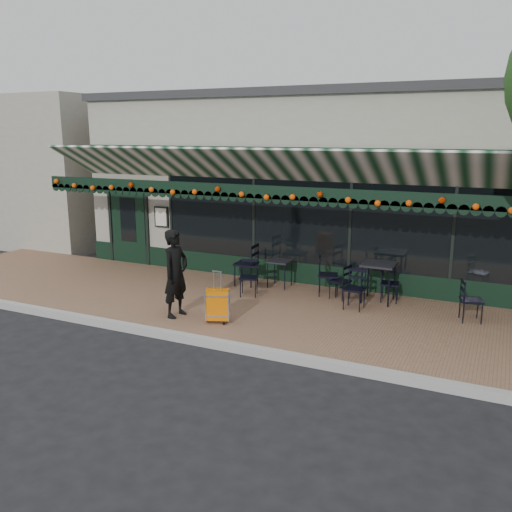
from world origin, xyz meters
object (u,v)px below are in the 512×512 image
at_px(cafe_table_b, 280,263).
at_px(chair_a_front, 354,290).
at_px(chair_b_front, 249,278).
at_px(suitcase, 218,305).
at_px(chair_b_right, 328,276).
at_px(chair_a_left, 340,282).
at_px(chair_a_right, 390,284).
at_px(woman, 176,273).
at_px(chair_b_left, 246,264).
at_px(cafe_table_a, 379,267).
at_px(chair_a_extra, 471,301).

bearing_deg(cafe_table_b, chair_a_front, -23.25).
bearing_deg(chair_b_front, chair_a_front, -16.82).
bearing_deg(suitcase, chair_b_front, 73.90).
xyz_separation_m(suitcase, chair_b_right, (1.35, 2.59, 0.11)).
bearing_deg(chair_a_left, chair_b_right, -102.29).
bearing_deg(chair_a_right, woman, 120.18).
bearing_deg(chair_b_right, chair_b_front, 99.83).
height_order(chair_b_left, chair_b_right, chair_b_left).
relative_size(cafe_table_b, chair_b_left, 0.63).
distance_m(cafe_table_a, chair_a_extra, 1.98).
bearing_deg(chair_a_left, chair_a_front, 54.36).
distance_m(cafe_table_b, chair_a_right, 2.57).
distance_m(woman, chair_b_right, 3.47).
bearing_deg(chair_a_front, chair_b_right, 139.62).
relative_size(chair_a_extra, chair_b_left, 0.81).
xyz_separation_m(cafe_table_b, chair_b_front, (-0.34, -0.94, -0.17)).
height_order(cafe_table_b, chair_a_left, chair_a_left).
distance_m(cafe_table_b, chair_b_left, 0.80).
height_order(cafe_table_b, chair_b_left, chair_b_left).
distance_m(chair_a_extra, chair_b_right, 3.04).
xyz_separation_m(chair_a_left, chair_b_left, (-2.33, 0.14, 0.11)).
bearing_deg(chair_b_front, chair_a_extra, -14.94).
relative_size(suitcase, chair_a_extra, 1.23).
xyz_separation_m(chair_a_right, chair_b_right, (-1.34, -0.10, 0.06)).
height_order(cafe_table_a, chair_a_front, cafe_table_a).
relative_size(chair_a_right, chair_b_front, 0.96).
bearing_deg(chair_a_right, chair_b_front, 100.22).
relative_size(suitcase, cafe_table_b, 1.58).
relative_size(chair_a_left, chair_a_extra, 0.95).
xyz_separation_m(chair_a_left, chair_b_right, (-0.33, 0.16, 0.06)).
height_order(suitcase, cafe_table_a, suitcase).
distance_m(cafe_table_b, chair_a_front, 2.19).
bearing_deg(chair_a_left, cafe_table_b, -87.17).
bearing_deg(woman, suitcase, -83.01).
bearing_deg(chair_a_extra, cafe_table_b, 65.32).
xyz_separation_m(cafe_table_a, chair_a_extra, (1.89, -0.48, -0.35)).
bearing_deg(chair_a_front, cafe_table_b, 158.50).
bearing_deg(chair_b_front, suitcase, -101.95).
height_order(woman, chair_a_extra, woman).
height_order(chair_a_right, chair_b_left, chair_b_left).
bearing_deg(cafe_table_b, chair_b_front, -110.03).
distance_m(cafe_table_b, chair_a_left, 1.59).
bearing_deg(woman, chair_a_extra, -62.27).
bearing_deg(chair_a_left, chair_a_extra, 97.46).
xyz_separation_m(cafe_table_b, chair_a_front, (2.01, -0.86, -0.16)).
xyz_separation_m(woman, chair_a_front, (3.04, 1.90, -0.45)).
height_order(cafe_table_a, chair_a_left, cafe_table_a).
bearing_deg(cafe_table_b, chair_a_right, -1.11).
bearing_deg(chair_b_right, cafe_table_b, 65.95).
relative_size(suitcase, chair_b_right, 1.13).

